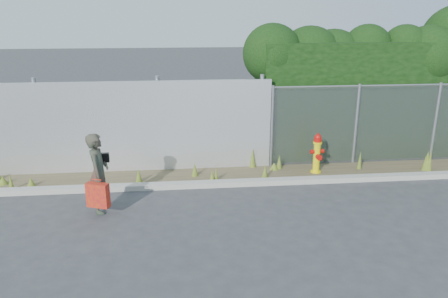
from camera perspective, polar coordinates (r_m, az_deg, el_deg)
The scene contains 10 objects.
ground at distance 8.23m, azimuth 3.11°, elevation -9.55°, with size 80.00×80.00×0.00m, color #37373A.
curb at distance 9.83m, azimuth 1.51°, elevation -4.47°, with size 16.00×0.22×0.12m, color #9F9990.
weed_strip at distance 10.42m, azimuth 5.23°, elevation -2.83°, with size 16.00×1.28×0.54m.
corrugated_fence at distance 10.77m, azimuth -16.71°, elevation 2.62°, with size 8.50×0.21×2.30m.
chainlink_fence at distance 11.90m, azimuth 21.54°, elevation 3.15°, with size 6.50×0.07×2.05m.
hedge at distance 12.67m, azimuth 20.45°, elevation 8.88°, with size 7.77×2.04×3.93m.
fire_hydrant at distance 10.66m, azimuth 12.04°, elevation -0.63°, with size 0.34×0.30×1.00m.
woman at distance 8.70m, azimuth -16.06°, elevation -3.05°, with size 0.57×0.38×1.58m, color #0E593E.
red_tote_bag at distance 8.57m, azimuth -16.15°, elevation -5.81°, with size 0.43×0.16×0.56m.
black_shoulder_bag at distance 8.77m, azimuth -15.54°, elevation -1.09°, with size 0.24×0.10×0.18m.
Camera 1 is at (-1.18, -7.23, 3.77)m, focal length 35.00 mm.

